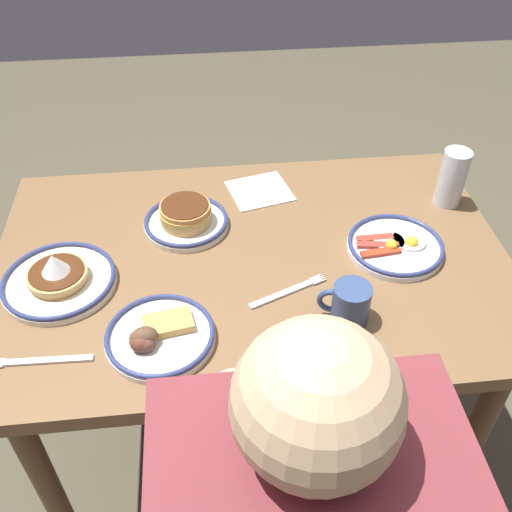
% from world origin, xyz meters
% --- Properties ---
extents(ground_plane, '(6.00, 6.00, 0.00)m').
position_xyz_m(ground_plane, '(0.00, 0.00, 0.00)').
color(ground_plane, '#4E4735').
extents(dining_table, '(1.17, 0.77, 0.75)m').
position_xyz_m(dining_table, '(0.00, 0.00, 0.65)').
color(dining_table, brown).
rests_on(dining_table, ground_plane).
extents(plate_near_main, '(0.22, 0.22, 0.04)m').
position_xyz_m(plate_near_main, '(-0.33, 0.01, 0.76)').
color(plate_near_main, white).
rests_on(plate_near_main, dining_table).
extents(plate_center_pancakes, '(0.20, 0.20, 0.06)m').
position_xyz_m(plate_center_pancakes, '(0.15, -0.13, 0.77)').
color(plate_center_pancakes, silver).
rests_on(plate_center_pancakes, dining_table).
extents(plate_far_companion, '(0.22, 0.22, 0.05)m').
position_xyz_m(plate_far_companion, '(0.21, 0.23, 0.76)').
color(plate_far_companion, white).
rests_on(plate_far_companion, dining_table).
extents(plate_far_side, '(0.24, 0.24, 0.09)m').
position_xyz_m(plate_far_side, '(0.42, 0.04, 0.77)').
color(plate_far_side, silver).
rests_on(plate_far_side, dining_table).
extents(coffee_mug, '(0.11, 0.08, 0.09)m').
position_xyz_m(coffee_mug, '(-0.17, 0.21, 0.79)').
color(coffee_mug, '#334772').
rests_on(coffee_mug, dining_table).
extents(drinking_glass, '(0.07, 0.07, 0.15)m').
position_xyz_m(drinking_glass, '(-0.51, -0.16, 0.81)').
color(drinking_glass, silver).
rests_on(drinking_glass, dining_table).
extents(paper_napkin, '(0.18, 0.17, 0.00)m').
position_xyz_m(paper_napkin, '(-0.05, -0.26, 0.75)').
color(paper_napkin, white).
rests_on(paper_napkin, dining_table).
extents(fork_near, '(0.20, 0.02, 0.01)m').
position_xyz_m(fork_near, '(0.43, 0.25, 0.75)').
color(fork_near, silver).
rests_on(fork_near, dining_table).
extents(fork_far, '(0.18, 0.09, 0.01)m').
position_xyz_m(fork_far, '(-0.07, 0.12, 0.75)').
color(fork_far, silver).
rests_on(fork_far, dining_table).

